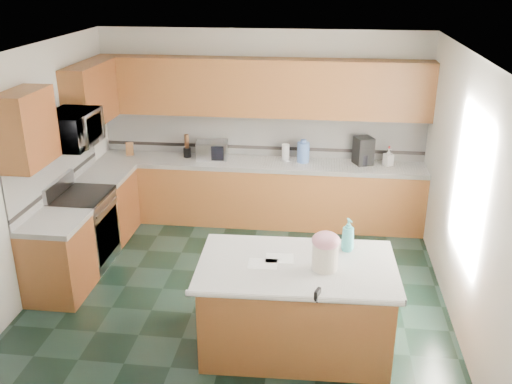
# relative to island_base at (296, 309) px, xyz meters

# --- Properties ---
(floor) EXTENTS (4.60, 4.60, 0.00)m
(floor) POSITION_rel_island_base_xyz_m (-0.68, 0.88, -0.43)
(floor) COLOR black
(floor) RESTS_ON ground
(ceiling) EXTENTS (4.60, 4.60, 0.00)m
(ceiling) POSITION_rel_island_base_xyz_m (-0.68, 0.88, 2.27)
(ceiling) COLOR white
(ceiling) RESTS_ON ground
(wall_back) EXTENTS (4.60, 0.04, 2.70)m
(wall_back) POSITION_rel_island_base_xyz_m (-0.68, 3.20, 0.92)
(wall_back) COLOR silver
(wall_back) RESTS_ON ground
(wall_front) EXTENTS (4.60, 0.04, 2.70)m
(wall_front) POSITION_rel_island_base_xyz_m (-0.68, -1.44, 0.92)
(wall_front) COLOR silver
(wall_front) RESTS_ON ground
(wall_left) EXTENTS (0.04, 4.60, 2.70)m
(wall_left) POSITION_rel_island_base_xyz_m (-3.00, 0.88, 0.92)
(wall_left) COLOR silver
(wall_left) RESTS_ON ground
(wall_right) EXTENTS (0.04, 4.60, 2.70)m
(wall_right) POSITION_rel_island_base_xyz_m (1.64, 0.88, 0.92)
(wall_right) COLOR silver
(wall_right) RESTS_ON ground
(back_base_cab) EXTENTS (4.60, 0.60, 0.86)m
(back_base_cab) POSITION_rel_island_base_xyz_m (-0.68, 2.88, 0.00)
(back_base_cab) COLOR #4B210F
(back_base_cab) RESTS_ON ground
(back_countertop) EXTENTS (4.60, 0.64, 0.06)m
(back_countertop) POSITION_rel_island_base_xyz_m (-0.68, 2.88, 0.46)
(back_countertop) COLOR white
(back_countertop) RESTS_ON back_base_cab
(back_upper_cab) EXTENTS (4.60, 0.33, 0.78)m
(back_upper_cab) POSITION_rel_island_base_xyz_m (-0.68, 3.02, 1.51)
(back_upper_cab) COLOR #4B210F
(back_upper_cab) RESTS_ON wall_back
(back_backsplash) EXTENTS (4.60, 0.02, 0.63)m
(back_backsplash) POSITION_rel_island_base_xyz_m (-0.68, 3.17, 0.81)
(back_backsplash) COLOR silver
(back_backsplash) RESTS_ON back_countertop
(back_accent_band) EXTENTS (4.60, 0.01, 0.05)m
(back_accent_band) POSITION_rel_island_base_xyz_m (-0.68, 3.16, 0.61)
(back_accent_band) COLOR black
(back_accent_band) RESTS_ON back_countertop
(left_base_cab_rear) EXTENTS (0.60, 0.82, 0.86)m
(left_base_cab_rear) POSITION_rel_island_base_xyz_m (-2.68, 2.17, 0.00)
(left_base_cab_rear) COLOR #4B210F
(left_base_cab_rear) RESTS_ON ground
(left_counter_rear) EXTENTS (0.64, 0.82, 0.06)m
(left_counter_rear) POSITION_rel_island_base_xyz_m (-2.68, 2.17, 0.46)
(left_counter_rear) COLOR white
(left_counter_rear) RESTS_ON left_base_cab_rear
(left_base_cab_front) EXTENTS (0.60, 0.72, 0.86)m
(left_base_cab_front) POSITION_rel_island_base_xyz_m (-2.68, 0.64, 0.00)
(left_base_cab_front) COLOR #4B210F
(left_base_cab_front) RESTS_ON ground
(left_counter_front) EXTENTS (0.64, 0.72, 0.06)m
(left_counter_front) POSITION_rel_island_base_xyz_m (-2.68, 0.64, 0.46)
(left_counter_front) COLOR white
(left_counter_front) RESTS_ON left_base_cab_front
(left_backsplash) EXTENTS (0.02, 2.30, 0.63)m
(left_backsplash) POSITION_rel_island_base_xyz_m (-2.97, 1.43, 0.81)
(left_backsplash) COLOR silver
(left_backsplash) RESTS_ON wall_left
(left_accent_band) EXTENTS (0.01, 2.30, 0.05)m
(left_accent_band) POSITION_rel_island_base_xyz_m (-2.97, 1.43, 0.61)
(left_accent_band) COLOR black
(left_accent_band) RESTS_ON wall_left
(left_upper_cab_rear) EXTENTS (0.33, 1.09, 0.78)m
(left_upper_cab_rear) POSITION_rel_island_base_xyz_m (-2.82, 2.31, 1.51)
(left_upper_cab_rear) COLOR #4B210F
(left_upper_cab_rear) RESTS_ON wall_left
(left_upper_cab_front) EXTENTS (0.33, 0.72, 0.78)m
(left_upper_cab_front) POSITION_rel_island_base_xyz_m (-2.82, 0.64, 1.51)
(left_upper_cab_front) COLOR #4B210F
(left_upper_cab_front) RESTS_ON wall_left
(range_body) EXTENTS (0.60, 0.76, 0.88)m
(range_body) POSITION_rel_island_base_xyz_m (-2.68, 1.38, 0.01)
(range_body) COLOR #B7B7BC
(range_body) RESTS_ON ground
(range_oven_door) EXTENTS (0.02, 0.68, 0.55)m
(range_oven_door) POSITION_rel_island_base_xyz_m (-2.39, 1.38, -0.03)
(range_oven_door) COLOR black
(range_oven_door) RESTS_ON range_body
(range_cooktop) EXTENTS (0.62, 0.78, 0.04)m
(range_cooktop) POSITION_rel_island_base_xyz_m (-2.68, 1.38, 0.47)
(range_cooktop) COLOR black
(range_cooktop) RESTS_ON range_body
(range_handle) EXTENTS (0.02, 0.66, 0.02)m
(range_handle) POSITION_rel_island_base_xyz_m (-2.36, 1.38, 0.35)
(range_handle) COLOR #B7B7BC
(range_handle) RESTS_ON range_body
(range_backguard) EXTENTS (0.06, 0.76, 0.18)m
(range_backguard) POSITION_rel_island_base_xyz_m (-2.94, 1.38, 0.59)
(range_backguard) COLOR #B7B7BC
(range_backguard) RESTS_ON range_body
(microwave) EXTENTS (0.50, 0.73, 0.41)m
(microwave) POSITION_rel_island_base_xyz_m (-2.68, 1.38, 1.30)
(microwave) COLOR #B7B7BC
(microwave) RESTS_ON wall_left
(island_base) EXTENTS (1.77, 1.05, 0.86)m
(island_base) POSITION_rel_island_base_xyz_m (0.00, 0.00, 0.00)
(island_base) COLOR #4B210F
(island_base) RESTS_ON ground
(island_top) EXTENTS (1.87, 1.15, 0.06)m
(island_top) POSITION_rel_island_base_xyz_m (0.00, 0.00, 0.46)
(island_top) COLOR white
(island_top) RESTS_ON island_base
(island_bullnose) EXTENTS (1.84, 0.12, 0.06)m
(island_bullnose) POSITION_rel_island_base_xyz_m (0.00, -0.55, 0.46)
(island_bullnose) COLOR white
(island_bullnose) RESTS_ON island_base
(treat_jar) EXTENTS (0.28, 0.28, 0.25)m
(treat_jar) POSITION_rel_island_base_xyz_m (0.25, -0.06, 0.61)
(treat_jar) COLOR white
(treat_jar) RESTS_ON island_top
(treat_jar_lid) EXTENTS (0.25, 0.25, 0.16)m
(treat_jar_lid) POSITION_rel_island_base_xyz_m (0.25, -0.06, 0.77)
(treat_jar_lid) COLOR pink
(treat_jar_lid) RESTS_ON treat_jar
(treat_jar_knob) EXTENTS (0.08, 0.03, 0.03)m
(treat_jar_knob) POSITION_rel_island_base_xyz_m (0.25, -0.06, 0.83)
(treat_jar_knob) COLOR tan
(treat_jar_knob) RESTS_ON treat_jar_lid
(treat_jar_knob_end_l) EXTENTS (0.04, 0.04, 0.04)m
(treat_jar_knob_end_l) POSITION_rel_island_base_xyz_m (0.21, -0.06, 0.83)
(treat_jar_knob_end_l) COLOR tan
(treat_jar_knob_end_l) RESTS_ON treat_jar_lid
(treat_jar_knob_end_r) EXTENTS (0.04, 0.04, 0.04)m
(treat_jar_knob_end_r) POSITION_rel_island_base_xyz_m (0.29, -0.06, 0.83)
(treat_jar_knob_end_r) COLOR tan
(treat_jar_knob_end_r) RESTS_ON treat_jar_lid
(soap_bottle_island) EXTENTS (0.17, 0.17, 0.33)m
(soap_bottle_island) POSITION_rel_island_base_xyz_m (0.47, 0.32, 0.66)
(soap_bottle_island) COLOR #3FA9AC
(soap_bottle_island) RESTS_ON island_top
(paper_sheet_a) EXTENTS (0.28, 0.21, 0.00)m
(paper_sheet_a) POSITION_rel_island_base_xyz_m (-0.32, -0.05, 0.49)
(paper_sheet_a) COLOR white
(paper_sheet_a) RESTS_ON island_top
(paper_sheet_b) EXTENTS (0.27, 0.21, 0.00)m
(paper_sheet_b) POSITION_rel_island_base_xyz_m (-0.17, 0.08, 0.49)
(paper_sheet_b) COLOR white
(paper_sheet_b) RESTS_ON island_top
(clamp_body) EXTENTS (0.06, 0.10, 0.09)m
(clamp_body) POSITION_rel_island_base_xyz_m (0.20, -0.53, 0.50)
(clamp_body) COLOR black
(clamp_body) RESTS_ON island_top
(clamp_handle) EXTENTS (0.02, 0.07, 0.02)m
(clamp_handle) POSITION_rel_island_base_xyz_m (0.20, -0.58, 0.48)
(clamp_handle) COLOR black
(clamp_handle) RESTS_ON island_top
(knife_block) EXTENTS (0.14, 0.17, 0.21)m
(knife_block) POSITION_rel_island_base_xyz_m (-2.58, 2.93, 0.59)
(knife_block) COLOR #472814
(knife_block) RESTS_ON back_countertop
(utensil_crock) EXTENTS (0.11, 0.11, 0.14)m
(utensil_crock) POSITION_rel_island_base_xyz_m (-1.74, 2.96, 0.56)
(utensil_crock) COLOR black
(utensil_crock) RESTS_ON back_countertop
(utensil_bundle) EXTENTS (0.06, 0.06, 0.20)m
(utensil_bundle) POSITION_rel_island_base_xyz_m (-1.74, 2.96, 0.73)
(utensil_bundle) COLOR #472814
(utensil_bundle) RESTS_ON utensil_crock
(toaster_oven) EXTENTS (0.46, 0.34, 0.25)m
(toaster_oven) POSITION_rel_island_base_xyz_m (-1.37, 2.93, 0.61)
(toaster_oven) COLOR #B7B7BC
(toaster_oven) RESTS_ON back_countertop
(toaster_oven_door) EXTENTS (0.39, 0.01, 0.21)m
(toaster_oven_door) POSITION_rel_island_base_xyz_m (-1.37, 2.79, 0.61)
(toaster_oven_door) COLOR black
(toaster_oven_door) RESTS_ON toaster_oven
(paper_towel) EXTENTS (0.10, 0.10, 0.23)m
(paper_towel) POSITION_rel_island_base_xyz_m (-0.33, 2.98, 0.61)
(paper_towel) COLOR white
(paper_towel) RESTS_ON back_countertop
(paper_towel_base) EXTENTS (0.16, 0.16, 0.01)m
(paper_towel_base) POSITION_rel_island_base_xyz_m (-0.33, 2.98, 0.50)
(paper_towel_base) COLOR #B7B7BC
(paper_towel_base) RESTS_ON back_countertop
(water_jug) EXTENTS (0.17, 0.17, 0.28)m
(water_jug) POSITION_rel_island_base_xyz_m (-0.08, 2.94, 0.63)
(water_jug) COLOR #557DCC
(water_jug) RESTS_ON back_countertop
(water_jug_neck) EXTENTS (0.08, 0.08, 0.04)m
(water_jug_neck) POSITION_rel_island_base_xyz_m (-0.08, 2.94, 0.79)
(water_jug_neck) COLOR #557DCC
(water_jug_neck) RESTS_ON water_jug
(coffee_maker) EXTENTS (0.30, 0.31, 0.38)m
(coffee_maker) POSITION_rel_island_base_xyz_m (0.75, 2.96, 0.68)
(coffee_maker) COLOR black
(coffee_maker) RESTS_ON back_countertop
(coffee_carafe) EXTENTS (0.16, 0.16, 0.16)m
(coffee_carafe) POSITION_rel_island_base_xyz_m (0.75, 2.90, 0.57)
(coffee_carafe) COLOR black
(coffee_carafe) RESTS_ON back_countertop
(soap_bottle_back) EXTENTS (0.15, 0.15, 0.25)m
(soap_bottle_back) POSITION_rel_island_base_xyz_m (1.09, 2.93, 0.61)
(soap_bottle_back) COLOR white
(soap_bottle_back) RESTS_ON back_countertop
(soap_back_cap) EXTENTS (0.02, 0.02, 0.03)m
(soap_back_cap) POSITION_rel_island_base_xyz_m (1.09, 2.93, 0.75)
(soap_back_cap) COLOR red
(soap_back_cap) RESTS_ON soap_bottle_back
(window_light_proxy) EXTENTS (0.02, 1.40, 1.10)m
(window_light_proxy) POSITION_rel_island_base_xyz_m (1.61, 0.68, 1.07)
(window_light_proxy) COLOR white
(window_light_proxy) RESTS_ON wall_right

